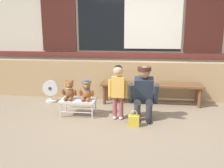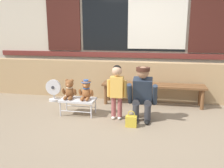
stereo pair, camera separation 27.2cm
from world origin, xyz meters
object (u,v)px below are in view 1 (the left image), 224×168
object	(u,v)px
teddy_bear_with_hat	(87,91)
child_standing	(118,86)
small_display_bench	(78,101)
teddy_bear_plain	(69,90)
floor_fan	(51,91)
adult_crouching	(144,93)
handbag_on_ground	(134,120)
wooden_bench_long	(151,87)

from	to	relation	value
teddy_bear_with_hat	child_standing	xyz separation A→B (m)	(0.58, -0.08, 0.12)
small_display_bench	teddy_bear_plain	world-z (taller)	teddy_bear_plain
child_standing	floor_fan	bearing A→B (deg)	152.32
small_display_bench	adult_crouching	size ratio (longest dim) A/B	0.67
teddy_bear_with_hat	adult_crouching	world-z (taller)	adult_crouching
teddy_bear_plain	handbag_on_ground	bearing A→B (deg)	-18.12
teddy_bear_with_hat	handbag_on_ground	world-z (taller)	teddy_bear_with_hat
teddy_bear_with_hat	adult_crouching	size ratio (longest dim) A/B	0.38
adult_crouching	floor_fan	distance (m)	2.16
floor_fan	teddy_bear_plain	bearing A→B (deg)	-48.27
child_standing	floor_fan	world-z (taller)	child_standing
adult_crouching	handbag_on_ground	world-z (taller)	adult_crouching
wooden_bench_long	adult_crouching	bearing A→B (deg)	-99.04
teddy_bear_with_hat	child_standing	bearing A→B (deg)	-8.20
child_standing	floor_fan	distance (m)	1.79
small_display_bench	teddy_bear_plain	distance (m)	0.25
teddy_bear_plain	adult_crouching	distance (m)	1.35
small_display_bench	handbag_on_ground	bearing A→B (deg)	-20.64
small_display_bench	child_standing	world-z (taller)	child_standing
small_display_bench	child_standing	bearing A→B (deg)	-6.28
small_display_bench	wooden_bench_long	bearing A→B (deg)	32.91
handbag_on_ground	wooden_bench_long	bearing A→B (deg)	76.35
wooden_bench_long	teddy_bear_with_hat	size ratio (longest dim) A/B	5.78
wooden_bench_long	teddy_bear_plain	size ratio (longest dim) A/B	5.78
small_display_bench	teddy_bear_with_hat	distance (m)	0.26
teddy_bear_with_hat	teddy_bear_plain	bearing A→B (deg)	-179.87
wooden_bench_long	floor_fan	distance (m)	2.15
teddy_bear_plain	handbag_on_ground	size ratio (longest dim) A/B	1.34
child_standing	wooden_bench_long	bearing A→B (deg)	57.79
teddy_bear_plain	adult_crouching	bearing A→B (deg)	-2.14
teddy_bear_with_hat	child_standing	size ratio (longest dim) A/B	0.38
small_display_bench	child_standing	size ratio (longest dim) A/B	0.67
teddy_bear_with_hat	adult_crouching	bearing A→B (deg)	-2.85
small_display_bench	floor_fan	bearing A→B (deg)	137.95
teddy_bear_with_hat	wooden_bench_long	bearing A→B (deg)	36.27
floor_fan	small_display_bench	bearing A→B (deg)	-42.05
small_display_bench	adult_crouching	bearing A→B (deg)	-2.36
adult_crouching	child_standing	bearing A→B (deg)	-175.91
child_standing	handbag_on_ground	distance (m)	0.65
wooden_bench_long	small_display_bench	world-z (taller)	wooden_bench_long
handbag_on_ground	floor_fan	distance (m)	2.16
wooden_bench_long	teddy_bear_with_hat	distance (m)	1.46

